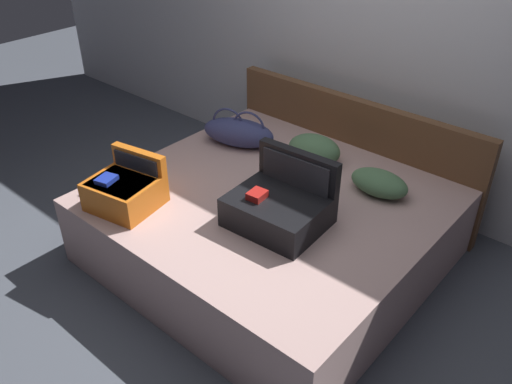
% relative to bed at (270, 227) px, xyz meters
% --- Properties ---
extents(ground_plane, '(12.00, 12.00, 0.00)m').
position_rel_bed_xyz_m(ground_plane, '(0.00, -0.40, -0.25)').
color(ground_plane, '#4C515B').
extents(back_wall, '(8.00, 0.10, 2.60)m').
position_rel_bed_xyz_m(back_wall, '(0.00, 1.25, 1.05)').
color(back_wall, silver).
rests_on(back_wall, ground).
extents(bed, '(2.05, 1.89, 0.49)m').
position_rel_bed_xyz_m(bed, '(0.00, 0.00, 0.00)').
color(bed, '#BC9993').
rests_on(bed, ground).
extents(headboard, '(2.09, 0.08, 0.85)m').
position_rel_bed_xyz_m(headboard, '(0.00, 0.99, 0.18)').
color(headboard, brown).
rests_on(headboard, ground).
extents(hard_case_large, '(0.57, 0.49, 0.40)m').
position_rel_bed_xyz_m(hard_case_large, '(0.22, -0.19, 0.37)').
color(hard_case_large, black).
rests_on(hard_case_large, bed).
extents(hard_case_medium, '(0.46, 0.44, 0.32)m').
position_rel_bed_xyz_m(hard_case_medium, '(-0.62, -0.67, 0.36)').
color(hard_case_medium, '#D16619').
rests_on(hard_case_medium, bed).
extents(duffel_bag, '(0.61, 0.42, 0.29)m').
position_rel_bed_xyz_m(duffel_bag, '(-0.63, 0.39, 0.35)').
color(duffel_bag, navy).
rests_on(duffel_bag, bed).
extents(pillow_near_headboard, '(0.39, 0.25, 0.15)m').
position_rel_bed_xyz_m(pillow_near_headboard, '(0.51, 0.49, 0.32)').
color(pillow_near_headboard, '#4C724C').
rests_on(pillow_near_headboard, bed).
extents(pillow_center_head, '(0.41, 0.33, 0.20)m').
position_rel_bed_xyz_m(pillow_center_head, '(-0.05, 0.55, 0.34)').
color(pillow_center_head, '#4C724C').
rests_on(pillow_center_head, bed).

